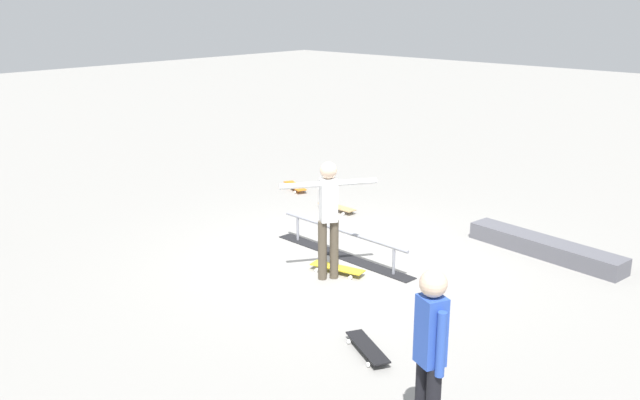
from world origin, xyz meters
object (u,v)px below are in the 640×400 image
object	(u,v)px
skater_main	(328,212)
bystander_blue_shirt	(430,352)
skate_ledge	(545,247)
loose_skateboard_black	(368,347)
loose_skateboard_natural	(337,207)
loose_skateboard_orange	(295,186)
skateboard_main	(337,268)
grind_rail	(343,245)

from	to	relation	value
skater_main	bystander_blue_shirt	size ratio (longest dim) A/B	0.99
skate_ledge	bystander_blue_shirt	distance (m)	5.41
bystander_blue_shirt	loose_skateboard_black	distance (m)	1.96
skate_ledge	loose_skateboard_natural	size ratio (longest dim) A/B	3.07
skate_ledge	loose_skateboard_orange	distance (m)	5.42
skateboard_main	bystander_blue_shirt	bearing A→B (deg)	-50.28
bystander_blue_shirt	skate_ledge	bearing A→B (deg)	-51.97
loose_skateboard_natural	loose_skateboard_orange	bearing A→B (deg)	165.03
grind_rail	loose_skateboard_orange	distance (m)	3.88
skater_main	bystander_blue_shirt	world-z (taller)	bystander_blue_shirt
loose_skateboard_natural	loose_skateboard_black	xyz separation A→B (m)	(-3.77, 3.73, 0.00)
skate_ledge	loose_skateboard_orange	world-z (taller)	skate_ledge
loose_skateboard_black	grind_rail	bearing A→B (deg)	163.73
loose_skateboard_natural	loose_skateboard_black	distance (m)	5.30
grind_rail	loose_skateboard_natural	xyz separation A→B (m)	(1.61, -1.68, -0.11)
skate_ledge	loose_skateboard_orange	xyz separation A→B (m)	(5.42, -0.06, -0.06)
skateboard_main	loose_skateboard_natural	xyz separation A→B (m)	(1.98, -2.22, 0.00)
skateboard_main	loose_skateboard_black	distance (m)	2.34
loose_skateboard_orange	grind_rail	bearing A→B (deg)	168.89
skater_main	loose_skateboard_orange	xyz separation A→B (m)	(3.61, -2.96, -0.90)
skater_main	loose_skateboard_orange	size ratio (longest dim) A/B	2.05
skateboard_main	loose_skateboard_natural	world-z (taller)	same
loose_skateboard_orange	bystander_blue_shirt	bearing A→B (deg)	165.75
skater_main	loose_skateboard_natural	bearing A→B (deg)	-107.39
grind_rail	bystander_blue_shirt	xyz separation A→B (m)	(-3.61, 3.04, 0.77)
skate_ledge	loose_skateboard_orange	size ratio (longest dim) A/B	3.05
skater_main	loose_skateboard_black	bearing A→B (deg)	87.02
grind_rail	skater_main	size ratio (longest dim) A/B	1.60
loose_skateboard_natural	skateboard_main	bearing A→B (deg)	-45.54
grind_rail	skate_ledge	xyz separation A→B (m)	(-2.22, -2.13, -0.06)
loose_skateboard_orange	skater_main	bearing A→B (deg)	163.90
skater_main	loose_skateboard_orange	distance (m)	4.76
loose_skateboard_orange	loose_skateboard_natural	bearing A→B (deg)	-174.42
grind_rail	bystander_blue_shirt	world-z (taller)	bystander_blue_shirt
skateboard_main	loose_skateboard_natural	bearing A→B (deg)	119.16
skateboard_main	loose_skateboard_orange	bearing A→B (deg)	130.04
skate_ledge	loose_skateboard_black	xyz separation A→B (m)	(0.06, 4.18, -0.06)
skate_ledge	grind_rail	bearing A→B (deg)	43.77
skate_ledge	loose_skateboard_black	size ratio (longest dim) A/B	3.10
bystander_blue_shirt	loose_skateboard_natural	bearing A→B (deg)	-19.17
loose_skateboard_black	loose_skateboard_natural	bearing A→B (deg)	162.53
skater_main	loose_skateboard_natural	size ratio (longest dim) A/B	2.06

